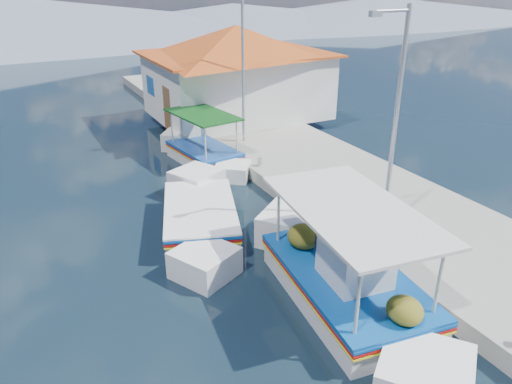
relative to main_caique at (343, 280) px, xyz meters
name	(u,v)px	position (x,y,z in m)	size (l,w,h in m)	color
ground	(277,335)	(-2.03, -0.42, -0.53)	(160.00, 160.00, 0.00)	black
quay	(336,180)	(3.87, 5.58, -0.28)	(5.00, 44.00, 0.50)	gray
bollards	(299,188)	(1.77, 4.83, 0.12)	(0.20, 17.20, 0.30)	#A5A8AD
main_caique	(343,280)	(0.00, 0.00, 0.00)	(3.05, 8.23, 2.73)	white
caique_green_canopy	(204,154)	(0.55, 10.23, -0.19)	(2.38, 6.03, 2.28)	white
caique_blue_hull	(198,219)	(-1.78, 4.83, -0.19)	(3.50, 6.61, 1.24)	white
harbor_building	(237,70)	(4.16, 14.58, 2.25)	(10.49, 10.49, 4.40)	white
lamp_post_near	(394,114)	(2.47, 1.58, 3.33)	(1.21, 0.14, 6.00)	#A5A8AD
lamp_post_far	(241,62)	(2.47, 10.58, 3.33)	(1.21, 0.14, 6.00)	#A5A8AD
mountain_ridge	(91,20)	(4.51, 55.58, 1.51)	(171.40, 96.00, 5.50)	slate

